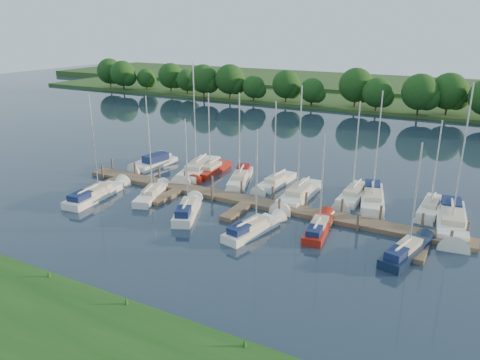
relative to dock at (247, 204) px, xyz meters
The scene contains 24 objects.
ground 7.31m from the dock, 90.00° to the right, with size 260.00×260.00×0.00m, color #1B2437.
near_bank 23.31m from the dock, 90.00° to the right, with size 90.00×10.00×0.50m, color #1A4714.
dock is the anchor object (origin of this frame).
mooring_pilings 1.19m from the dock, 90.00° to the left, with size 38.24×2.84×2.00m.
far_shore 67.69m from the dock, 90.00° to the left, with size 180.00×30.00×0.60m, color #20441A.
distant_hill 92.69m from the dock, 90.00° to the left, with size 220.00×40.00×1.40m, color #3C5826.
treeline 55.00m from the dock, 90.94° to the left, with size 146.26×9.63×8.31m.
sailboat_n_0 18.41m from the dock, 158.43° to the left, with size 1.74×6.82×8.76m.
motorboat 16.83m from the dock, 159.84° to the left, with size 2.63×6.73×1.93m.
sailboat_n_2 11.77m from the dock, 147.74° to the left, with size 4.51×10.41×13.05m.
sailboat_n_3 10.95m from the dock, 140.45° to the left, with size 2.22×7.59×9.77m.
sailboat_n_4 7.06m from the dock, 124.34° to the left, with size 4.01×7.98×10.23m.
sailboat_n_5 6.58m from the dock, 90.84° to the left, with size 2.09×7.44×9.51m.
sailboat_n_6 5.42m from the dock, 48.34° to the left, with size 2.27×9.10×11.69m.
sailboat_n_7 10.71m from the dock, 38.39° to the left, with size 1.94×7.85×10.17m.
sailboat_n_8 12.18m from the dock, 32.28° to the left, with size 3.90×8.98×11.30m.
sailboat_n_9 17.07m from the dock, 24.07° to the left, with size 1.87×6.97×8.94m.
sailboat_n_10 18.14m from the dock, 13.66° to the left, with size 3.41×10.15×12.75m.
sailboat_s_0 15.25m from the dock, 159.25° to the right, with size 2.70×8.44×10.72m.
sailboat_s_1 9.82m from the dock, 164.35° to the right, with size 3.33×6.78×8.83m.
sailboat_s_2 5.96m from the dock, 128.94° to the right, with size 3.94×6.87×9.25m.
sailboat_s_3 6.15m from the dock, 58.02° to the right, with size 2.77×7.07×9.15m.
sailboat_s_4 8.31m from the dock, 16.40° to the right, with size 2.35×6.75×8.61m.
sailboat_s_5 15.61m from the dock, 12.64° to the right, with size 3.00×7.07×9.14m.
Camera 1 is at (19.30, -29.62, 16.70)m, focal length 35.00 mm.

